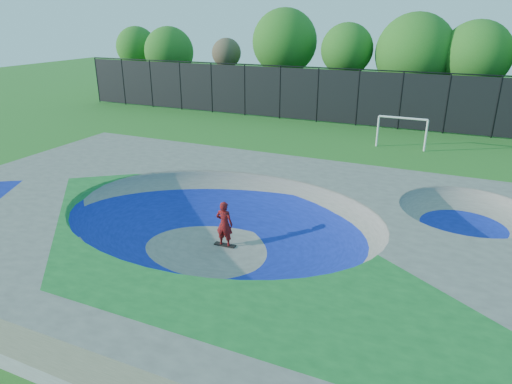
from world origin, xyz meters
TOP-DOWN VIEW (x-y plane):
  - ground at (0.00, 0.00)m, footprint 120.00×120.00m
  - skate_deck at (0.00, 0.00)m, footprint 22.00×14.00m
  - skater at (-0.05, 0.39)m, footprint 0.62×0.42m
  - skateboard at (-0.05, 0.39)m, footprint 0.79×0.24m
  - soccer_goal at (3.83, 15.85)m, footprint 2.92×0.12m
  - fence at (0.00, 21.00)m, footprint 48.09×0.09m
  - treeline at (4.04, 25.60)m, footprint 52.92×6.78m

SIDE VIEW (x-z plane):
  - ground at x=0.00m, z-range 0.00..0.00m
  - skateboard at x=-0.05m, z-range 0.00..0.05m
  - skate_deck at x=0.00m, z-range 0.00..1.50m
  - skater at x=-0.05m, z-range 0.00..1.67m
  - soccer_goal at x=3.83m, z-range 0.37..2.30m
  - fence at x=0.00m, z-range 0.08..4.12m
  - treeline at x=4.04m, z-range 0.91..9.22m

